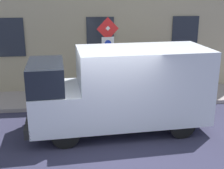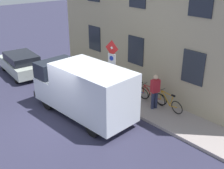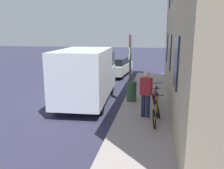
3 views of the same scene
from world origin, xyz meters
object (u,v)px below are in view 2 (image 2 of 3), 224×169
parked_hatchback (21,63)px  pedestrian (155,90)px  delivery_van (84,89)px  bicycle_orange (168,103)px  litter_bin (115,91)px  sign_post_stacked (112,62)px  bicycle_red (152,96)px  bicycle_blue (137,89)px

parked_hatchback → pedestrian: size_ratio=2.41×
delivery_van → bicycle_orange: delivery_van is taller
pedestrian → litter_bin: bearing=-144.6°
sign_post_stacked → parked_hatchback: bearing=104.7°
sign_post_stacked → bicycle_red: 2.60m
sign_post_stacked → bicycle_orange: sign_post_stacked is taller
parked_hatchback → bicycle_orange: (3.01, -9.39, -0.22)m
parked_hatchback → bicycle_red: (3.01, -8.36, -0.22)m
sign_post_stacked → litter_bin: size_ratio=3.31×
bicycle_orange → bicycle_red: size_ratio=1.00×
delivery_van → bicycle_red: bearing=-116.8°
bicycle_red → bicycle_blue: (0.00, 1.04, 0.00)m
pedestrian → litter_bin: size_ratio=1.91×
sign_post_stacked → litter_bin: sign_post_stacked is taller
bicycle_red → pedestrian: size_ratio=1.00×
delivery_van → bicycle_orange: bearing=-130.8°
parked_hatchback → litter_bin: size_ratio=4.61×
sign_post_stacked → bicycle_blue: sign_post_stacked is taller
delivery_van → bicycle_blue: size_ratio=3.18×
delivery_van → pedestrian: bearing=-127.2°
bicycle_blue → bicycle_red: bearing=176.5°
parked_hatchback → bicycle_orange: 9.87m
litter_bin → bicycle_red: bearing=-53.9°
parked_hatchback → bicycle_blue: parked_hatchback is taller
parked_hatchback → bicycle_red: bearing=-154.8°
delivery_van → bicycle_blue: bearing=-99.2°
bicycle_orange → bicycle_blue: (-0.00, 2.07, 0.00)m
bicycle_orange → bicycle_blue: 2.07m
bicycle_blue → litter_bin: size_ratio=1.90×
parked_hatchback → bicycle_blue: 7.91m
sign_post_stacked → pedestrian: sign_post_stacked is taller
sign_post_stacked → delivery_van: 2.09m
pedestrian → litter_bin: 2.18m
parked_hatchback → bicycle_blue: bearing=-152.2°
delivery_van → bicycle_red: size_ratio=3.17×
parked_hatchback → litter_bin: 7.11m
sign_post_stacked → delivery_van: (-1.91, -0.25, -0.81)m
delivery_van → parked_hatchback: bearing=-4.8°
parked_hatchback → sign_post_stacked: bearing=-159.9°
delivery_van → pedestrian: (2.77, -1.84, -0.26)m
bicycle_orange → pedestrian: 0.86m
sign_post_stacked → parked_hatchback: (-1.77, 6.76, -1.41)m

